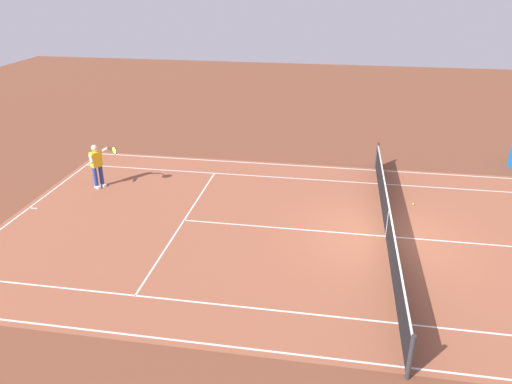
# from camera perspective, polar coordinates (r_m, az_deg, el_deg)

# --- Properties ---
(ground_plane) EXTENTS (60.00, 60.00, 0.00)m
(ground_plane) POSITION_cam_1_polar(r_m,az_deg,el_deg) (15.56, 14.85, -5.01)
(ground_plane) COLOR brown
(court_slab) EXTENTS (24.20, 11.40, 0.00)m
(court_slab) POSITION_cam_1_polar(r_m,az_deg,el_deg) (15.56, 14.85, -5.00)
(court_slab) COLOR #935138
(court_slab) RESTS_ON ground_plane
(court_line_markings) EXTENTS (23.85, 11.05, 0.01)m
(court_line_markings) POSITION_cam_1_polar(r_m,az_deg,el_deg) (15.56, 14.85, -5.00)
(court_line_markings) COLOR white
(court_line_markings) RESTS_ON ground_plane
(tennis_net) EXTENTS (0.10, 11.70, 1.08)m
(tennis_net) POSITION_cam_1_polar(r_m,az_deg,el_deg) (15.33, 15.04, -3.40)
(tennis_net) COLOR #2D2D33
(tennis_net) RESTS_ON ground_plane
(tennis_player_near) EXTENTS (1.18, 0.75, 1.70)m
(tennis_player_near) POSITION_cam_1_polar(r_m,az_deg,el_deg) (18.98, -17.94, 3.14)
(tennis_player_near) COLOR navy
(tennis_player_near) RESTS_ON ground_plane
(tennis_ball) EXTENTS (0.07, 0.07, 0.07)m
(tennis_ball) POSITION_cam_1_polar(r_m,az_deg,el_deg) (17.84, 17.78, -1.34)
(tennis_ball) COLOR #CCE01E
(tennis_ball) RESTS_ON ground_plane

